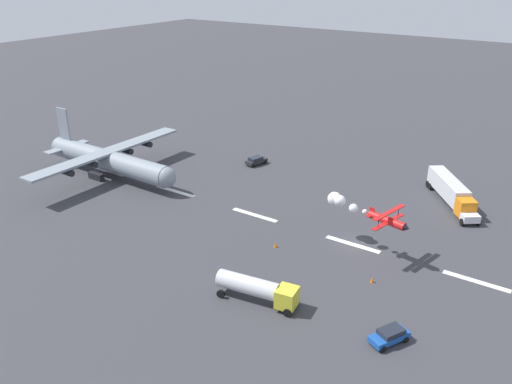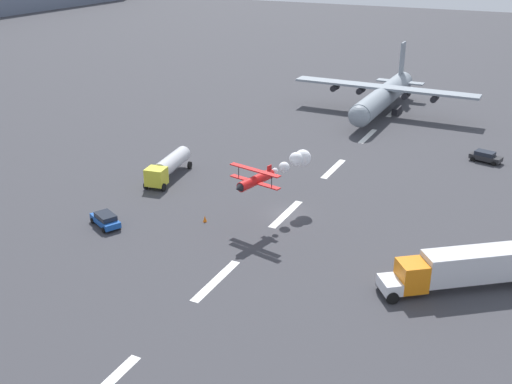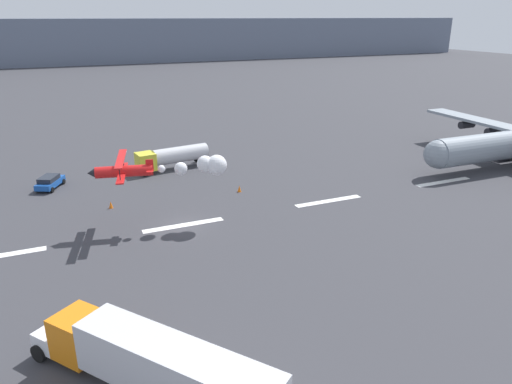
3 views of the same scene
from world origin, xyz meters
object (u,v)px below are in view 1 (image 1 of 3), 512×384
at_px(followme_car_yellow, 256,160).
at_px(traffic_cone_far, 275,245).
at_px(airport_staff_sedan, 390,335).
at_px(traffic_cone_near, 372,280).
at_px(stunt_biplane_red, 356,208).
at_px(fuel_tanker_truck, 258,288).
at_px(semi_truck_orange, 451,191).
at_px(cargo_transport_plane, 112,161).

xyz_separation_m(followme_car_yellow, traffic_cone_far, (-20.03, 24.94, -0.44)).
distance_m(followme_car_yellow, airport_staff_sedan, 53.20).
distance_m(followme_car_yellow, traffic_cone_near, 42.90).
bearing_deg(stunt_biplane_red, fuel_tanker_truck, 78.33).
xyz_separation_m(stunt_biplane_red, airport_staff_sedan, (-11.39, 16.23, -5.02)).
distance_m(semi_truck_orange, traffic_cone_far, 32.04).
bearing_deg(cargo_transport_plane, fuel_tanker_truck, 158.46).
height_order(cargo_transport_plane, airport_staff_sedan, cargo_transport_plane).
bearing_deg(stunt_biplane_red, followme_car_yellow, -33.10).
xyz_separation_m(stunt_biplane_red, semi_truck_orange, (-7.00, -21.66, -3.69)).
bearing_deg(followme_car_yellow, fuel_tanker_truck, 124.30).
xyz_separation_m(semi_truck_orange, fuel_tanker_truck, (10.71, 39.60, -0.39)).
distance_m(semi_truck_orange, followme_car_yellow, 35.87).
relative_size(cargo_transport_plane, stunt_biplane_red, 2.60).
xyz_separation_m(semi_truck_orange, traffic_cone_near, (1.35, 28.61, -1.77)).
height_order(cargo_transport_plane, traffic_cone_far, cargo_transport_plane).
relative_size(stunt_biplane_red, traffic_cone_far, 16.79).
bearing_deg(traffic_cone_far, cargo_transport_plane, -7.66).
xyz_separation_m(cargo_transport_plane, followme_car_yellow, (-17.46, -19.90, -2.42)).
bearing_deg(cargo_transport_plane, traffic_cone_near, 173.64).
bearing_deg(followme_car_yellow, stunt_biplane_red, 146.90).
bearing_deg(fuel_tanker_truck, airport_staff_sedan, -173.52).
relative_size(cargo_transport_plane, traffic_cone_far, 43.59).
bearing_deg(stunt_biplane_red, traffic_cone_near, 129.10).
relative_size(stunt_biplane_red, fuel_tanker_truck, 1.27).
distance_m(cargo_transport_plane, semi_truck_orange, 57.89).
relative_size(followme_car_yellow, traffic_cone_near, 6.12).
distance_m(cargo_transport_plane, fuel_tanker_truck, 45.69).
height_order(airport_staff_sedan, traffic_cone_near, airport_staff_sedan).
height_order(stunt_biplane_red, followme_car_yellow, stunt_biplane_red).
height_order(stunt_biplane_red, fuel_tanker_truck, stunt_biplane_red).
distance_m(stunt_biplane_red, semi_truck_orange, 23.06).
relative_size(airport_staff_sedan, traffic_cone_far, 6.18).
bearing_deg(traffic_cone_far, semi_truck_orange, -119.38).
bearing_deg(traffic_cone_far, stunt_biplane_red, -144.39).
relative_size(fuel_tanker_truck, traffic_cone_far, 13.22).
height_order(traffic_cone_near, traffic_cone_far, same).
height_order(semi_truck_orange, airport_staff_sedan, semi_truck_orange).
bearing_deg(traffic_cone_near, stunt_biplane_red, -50.90).
xyz_separation_m(fuel_tanker_truck, followme_car_yellow, (25.01, -36.67, -0.94)).
relative_size(stunt_biplane_red, airport_staff_sedan, 2.72).
bearing_deg(traffic_cone_near, semi_truck_orange, -92.71).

